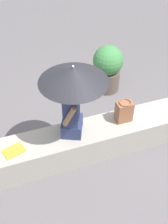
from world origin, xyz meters
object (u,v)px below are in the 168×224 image
Objects in this scene: planter_near at (108,67)px; person_seated at (72,112)px; parasol at (73,75)px; handbag_black at (124,111)px; magazine at (14,151)px.

person_seated is at bearing -129.86° from planter_near.
parasol is 1.23× the size of planter_near.
parasol is (0.03, -0.05, 0.63)m from person_seated.
planter_near is at bearing 51.76° from parasol.
handbag_black is (0.78, 0.03, -0.85)m from parasol.
handbag_black is 1.25× the size of magazine.
person_seated is 0.78× the size of parasol.
handbag_black is 1.43m from planter_near.
magazine is at bearing -177.61° from handbag_black.
magazine is (-0.86, -0.09, -0.38)m from person_seated.
magazine is (-0.89, -0.04, -1.01)m from parasol.
parasol is 4.09× the size of magazine.
planter_near is at bearing 50.14° from person_seated.
person_seated is 0.95m from magazine.
handbag_black is (0.80, -0.02, -0.22)m from person_seated.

